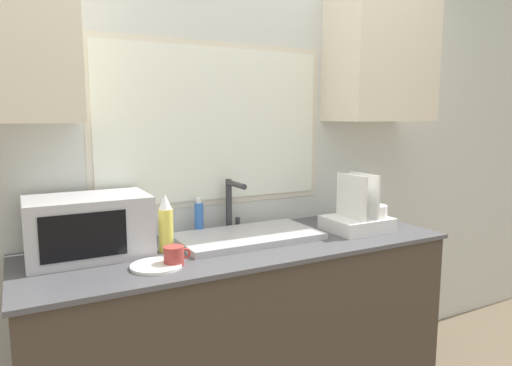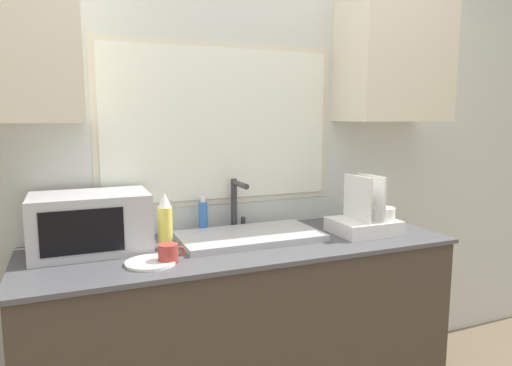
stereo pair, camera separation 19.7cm
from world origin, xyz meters
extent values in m
cube|color=#42382D|center=(0.00, 0.32, 0.43)|extent=(1.90, 0.63, 0.86)
cube|color=#4C4C51|center=(0.00, 0.32, 0.87)|extent=(1.93, 0.66, 0.02)
cube|color=silver|center=(0.00, 0.66, 1.30)|extent=(6.00, 0.06, 2.60)
cube|color=beige|center=(0.00, 0.63, 1.42)|extent=(1.24, 0.01, 0.81)
cube|color=white|center=(0.00, 0.63, 1.42)|extent=(1.18, 0.01, 0.75)
cube|color=beige|center=(0.94, 0.47, 1.79)|extent=(0.58, 0.32, 0.72)
cube|color=#B2B2B7|center=(0.05, 0.37, 0.90)|extent=(0.66, 0.36, 0.03)
cylinder|color=#333338|center=(0.05, 0.58, 1.02)|extent=(0.03, 0.03, 0.26)
cylinder|color=#333338|center=(0.05, 0.49, 1.13)|extent=(0.03, 0.18, 0.03)
cylinder|color=#333338|center=(0.10, 0.58, 0.91)|extent=(0.02, 0.02, 0.06)
cube|color=#B2B2B7|center=(-0.65, 0.44, 1.01)|extent=(0.48, 0.30, 0.25)
cube|color=black|center=(-0.69, 0.29, 1.01)|extent=(0.31, 0.01, 0.18)
cube|color=white|center=(0.62, 0.26, 0.92)|extent=(0.30, 0.26, 0.07)
cube|color=white|center=(0.58, 0.26, 1.06)|extent=(0.01, 0.22, 0.22)
cube|color=white|center=(0.66, 0.26, 1.06)|extent=(0.01, 0.22, 0.22)
cylinder|color=white|center=(0.70, 0.22, 0.98)|extent=(0.12, 0.12, 0.06)
cylinder|color=#D8CC4C|center=(-0.35, 0.36, 0.98)|extent=(0.06, 0.06, 0.19)
cone|color=silver|center=(-0.35, 0.36, 1.10)|extent=(0.06, 0.06, 0.06)
cylinder|color=blue|center=(-0.12, 0.56, 0.96)|extent=(0.04, 0.04, 0.16)
cylinder|color=white|center=(-0.12, 0.56, 1.06)|extent=(0.02, 0.02, 0.03)
cylinder|color=#A53833|center=(-0.38, 0.16, 0.92)|extent=(0.08, 0.08, 0.08)
torus|color=#A53833|center=(-0.33, 0.16, 0.93)|extent=(0.04, 0.01, 0.04)
cylinder|color=white|center=(-0.45, 0.17, 0.89)|extent=(0.20, 0.20, 0.01)
camera|label=1|loc=(-0.90, -1.50, 1.46)|focal=32.00mm
camera|label=2|loc=(-0.72, -1.58, 1.46)|focal=32.00mm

